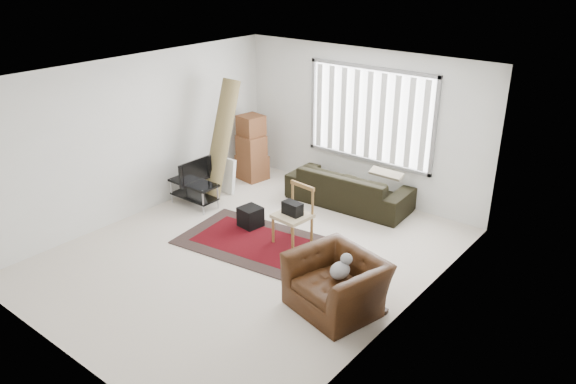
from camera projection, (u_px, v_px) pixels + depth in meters
name	position (u px, v px, depth m)	size (l,w,h in m)	color
room	(273.00, 135.00, 8.13)	(6.00, 6.02, 2.71)	beige
persian_rug	(252.00, 241.00, 8.84)	(2.36, 1.73, 0.02)	black
tv_stand	(194.00, 189.00, 9.95)	(0.92, 0.41, 0.46)	black
tv	(193.00, 171.00, 9.81)	(0.74, 0.10, 0.43)	black
subwoofer	(250.00, 217.00, 9.24)	(0.33, 0.33, 0.33)	black
moving_boxes	(252.00, 150.00, 11.04)	(0.59, 0.56, 1.29)	brown
white_flatpack	(224.00, 175.00, 10.57)	(0.52, 0.08, 0.66)	silver
rolled_rug	(221.00, 139.00, 10.12)	(0.33, 0.33, 2.17)	brown
sofa	(349.00, 182.00, 9.97)	(2.22, 0.96, 0.86)	black
side_chair	(293.00, 213.00, 8.61)	(0.55, 0.55, 0.94)	tan
armchair	(337.00, 280.00, 7.05)	(1.32, 1.21, 0.82)	#361B0B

